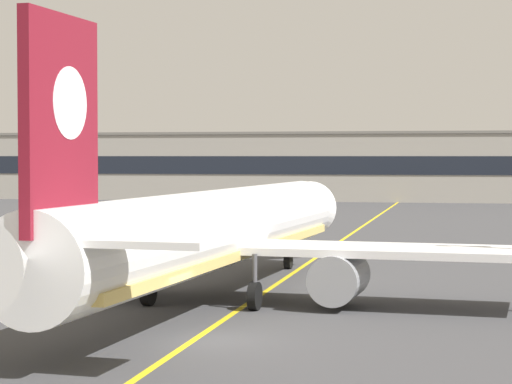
{
  "coord_description": "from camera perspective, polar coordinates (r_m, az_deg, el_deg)",
  "views": [
    {
      "loc": [
        9.37,
        -36.59,
        7.03
      ],
      "look_at": [
        0.11,
        9.7,
        5.32
      ],
      "focal_mm": 69.77,
      "sensor_mm": 36.0,
      "label": 1
    }
  ],
  "objects": [
    {
      "name": "airliner_foreground",
      "position": [
        47.69,
        -2.47,
        -2.32
      ],
      "size": [
        32.29,
        41.53,
        11.65
      ],
      "color": "white",
      "rests_on": "ground"
    },
    {
      "name": "taxiway_centreline",
      "position": [
        67.61,
        3.29,
        -3.89
      ],
      "size": [
        2.44,
        179.99,
        0.01
      ],
      "primitive_type": "cube",
      "rotation": [
        0.0,
        0.0,
        -0.01
      ],
      "color": "yellow",
      "rests_on": "ground"
    },
    {
      "name": "ground_plane",
      "position": [
        38.42,
        -3.04,
        -8.47
      ],
      "size": [
        400.0,
        400.0,
        0.0
      ],
      "primitive_type": "plane",
      "color": "#3D3D3F"
    },
    {
      "name": "terminal_building",
      "position": [
        157.45,
        6.42,
        1.48
      ],
      "size": [
        134.42,
        12.4,
        10.78
      ],
      "color": "#9E998E",
      "rests_on": "ground"
    }
  ]
}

